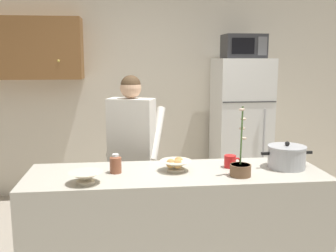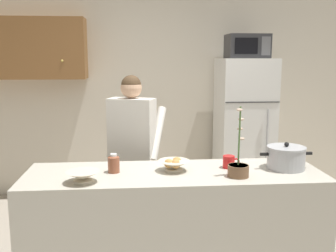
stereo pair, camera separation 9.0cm
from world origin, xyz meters
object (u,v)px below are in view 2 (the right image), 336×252
Objects in this scene: bread_bowl at (173,165)px; person_near_pot at (132,142)px; potted_orchid at (238,167)px; microwave at (247,46)px; cooking_pot at (286,158)px; coffee_mug at (229,162)px; refrigerator at (244,130)px; bottle_near_edge at (114,163)px; empty_bowl at (83,176)px.

person_near_pot is at bearing 113.89° from bread_bowl.
bread_bowl is at bearing 158.52° from potted_orchid.
microwave reaches higher than cooking_pot.
refrigerator is at bearing 70.87° from coffee_mug.
coffee_mug is at bearing -109.35° from microwave.
refrigerator is 7.32× the size of bread_bowl.
bottle_near_edge is (-0.88, -0.05, 0.02)m from coffee_mug.
refrigerator reaches higher than person_near_pot.
person_near_pot is 0.70m from bottle_near_edge.
empty_bowl is at bearing -160.76° from bread_bowl.
microwave is at bearing 50.39° from bottle_near_edge.
refrigerator is at bearing 60.12° from bread_bowl.
bottle_near_edge reaches higher than coffee_mug.
empty_bowl is 1.66× the size of bottle_near_edge.
refrigerator is 1.78m from person_near_pot.
coffee_mug is 0.88m from bottle_near_edge.
person_near_pot is 6.85× the size of empty_bowl.
bread_bowl is at bearing -119.88° from refrigerator.
person_near_pot reaches higher than bread_bowl.
potted_orchid is (1.08, 0.05, 0.02)m from empty_bowl.
person_near_pot reaches higher than cooking_pot.
cooking_pot is at bearing -0.44° from bottle_near_edge.
refrigerator is 13.35× the size of coffee_mug.
potted_orchid is at bearing -11.46° from bottle_near_edge.
person_near_pot is 3.99× the size of cooking_pot.
refrigerator is 7.47× the size of empty_bowl.
coffee_mug is 1.10m from empty_bowl.
bottle_near_edge is at bearing -176.91° from coffee_mug.
coffee_mug is (-0.62, -1.76, -0.92)m from microwave.
potted_orchid is (-0.61, -1.98, -0.90)m from microwave.
coffee_mug is at bearing -109.13° from refrigerator.
coffee_mug reaches higher than empty_bowl.
bottle_near_edge is (-1.49, -1.80, -0.90)m from microwave.
cooking_pot is at bearing -0.37° from bread_bowl.
bottle_near_edge is at bearing 179.43° from bread_bowl.
cooking_pot is 1.30m from bottle_near_edge.
bottle_near_edge is (-1.49, -1.83, 0.12)m from refrigerator.
bottle_near_edge reaches higher than empty_bowl.
microwave is 0.30× the size of person_near_pot.
cooking_pot is 2.85× the size of bottle_near_edge.
potted_orchid reaches higher than bread_bowl.
microwave is 3.40× the size of bottle_near_edge.
cooking_pot is at bearing 8.23° from empty_bowl.
cooking_pot is (-0.19, -1.81, -0.88)m from microwave.
bread_bowl reaches higher than empty_bowl.
microwave is 1.97m from person_near_pot.
microwave reaches higher than bottle_near_edge.
coffee_mug is (-0.42, 0.06, -0.04)m from cooking_pot.
bottle_near_edge reaches higher than bread_bowl.
empty_bowl is at bearing -171.77° from cooking_pot.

